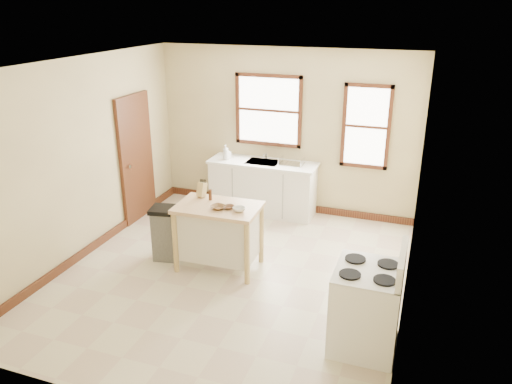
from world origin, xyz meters
TOP-DOWN VIEW (x-y plane):
  - floor at (0.00, 0.00)m, footprint 5.00×5.00m
  - ceiling at (0.00, 0.00)m, footprint 5.00×5.00m
  - wall_back at (0.00, 2.50)m, footprint 4.50×0.04m
  - wall_left at (-2.25, 0.00)m, footprint 0.04×5.00m
  - wall_right at (2.25, 0.00)m, footprint 0.04×5.00m
  - window_main at (-0.30, 2.48)m, footprint 1.17×0.06m
  - window_side at (1.35, 2.48)m, footprint 0.77×0.06m
  - door_left at (-2.21, 1.30)m, footprint 0.06×0.90m
  - baseboard_back at (0.00, 2.47)m, footprint 4.50×0.04m
  - baseboard_left at (-2.22, 0.00)m, footprint 0.04×5.00m
  - sink_counter at (-0.30, 2.20)m, footprint 1.86×0.62m
  - faucet at (-0.30, 2.38)m, footprint 0.03×0.03m
  - soap_bottle_a at (-0.95, 2.11)m, footprint 0.12×0.12m
  - soap_bottle_b at (-0.93, 2.17)m, footprint 0.10×0.10m
  - dish_rack at (0.20, 2.22)m, footprint 0.48×0.43m
  - kitchen_island at (-0.24, 0.16)m, footprint 1.15×0.75m
  - knife_block at (-0.58, 0.38)m, footprint 0.12×0.12m
  - pepper_grinder at (-0.42, 0.31)m, footprint 0.05×0.05m
  - bowl_a at (-0.20, 0.06)m, footprint 0.24×0.24m
  - bowl_b at (-0.07, 0.12)m, footprint 0.21×0.21m
  - bowl_c at (0.09, 0.08)m, footprint 0.18×0.18m
  - trash_bin at (-1.04, 0.13)m, footprint 0.46×0.41m
  - gas_stove at (1.90, -0.89)m, footprint 0.74×0.75m

SIDE VIEW (x-z plane):
  - floor at x=0.00m, z-range 0.00..0.00m
  - baseboard_back at x=0.00m, z-range 0.00..0.12m
  - baseboard_left at x=-2.22m, z-range 0.00..0.12m
  - trash_bin at x=-1.04m, z-range 0.00..0.79m
  - sink_counter at x=-0.30m, z-range 0.00..0.92m
  - kitchen_island at x=-0.24m, z-range 0.00..0.92m
  - gas_stove at x=1.90m, z-range 0.00..1.19m
  - bowl_b at x=-0.07m, z-range 0.92..0.96m
  - bowl_a at x=-0.20m, z-range 0.92..0.97m
  - bowl_c at x=0.09m, z-range 0.92..0.97m
  - dish_rack at x=0.20m, z-range 0.92..1.02m
  - pepper_grinder at x=-0.42m, z-range 0.92..1.07m
  - soap_bottle_b at x=-0.93m, z-range 0.92..1.11m
  - knife_block at x=-0.58m, z-range 0.92..1.12m
  - faucet at x=-0.30m, z-range 0.92..1.14m
  - door_left at x=-2.21m, z-range 0.00..2.10m
  - soap_bottle_a at x=-0.95m, z-range 0.92..1.18m
  - wall_back at x=0.00m, z-range 0.00..2.80m
  - wall_left at x=-2.25m, z-range 0.00..2.80m
  - wall_right at x=2.25m, z-range 0.00..2.80m
  - window_side at x=1.35m, z-range 0.92..2.29m
  - window_main at x=-0.30m, z-range 1.14..2.36m
  - ceiling at x=0.00m, z-range 2.80..2.80m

